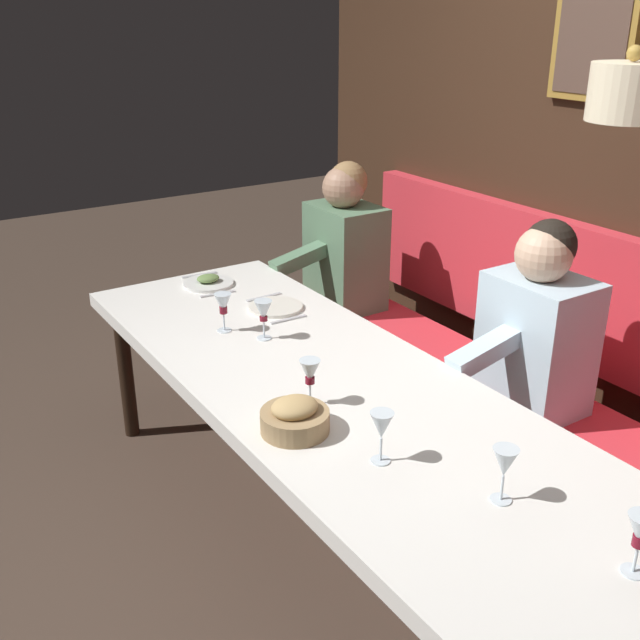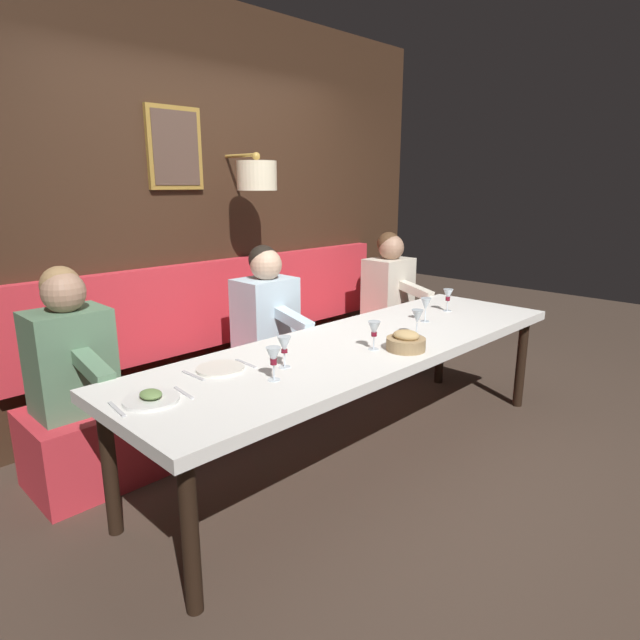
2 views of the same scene
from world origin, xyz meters
The scene contains 13 objects.
ground_plane centered at (0.00, 0.00, 0.00)m, with size 12.00×12.00×0.00m, color #423328.
dining_table centered at (0.00, 0.00, 0.68)m, with size 0.90×3.05×0.74m.
banquette_bench centered at (0.89, 0.00, 0.23)m, with size 0.52×3.25×0.45m, color red.
diner_near centered at (0.88, 0.01, 0.82)m, with size 0.60×0.40×0.79m.
diner_middle centered at (0.88, 1.35, 0.82)m, with size 0.60×0.40×0.79m.
place_setting_0 centered at (0.19, 0.89, 0.75)m, with size 0.24×0.31×0.01m.
place_setting_1 centered at (0.07, 1.33, 0.75)m, with size 0.24×0.32×0.05m.
wine_glass_0 centered at (-0.01, 0.63, 0.86)m, with size 0.07×0.07×0.16m.
wine_glass_1 centered at (-0.11, 0.79, 0.86)m, with size 0.07×0.07×0.16m.
wine_glass_2 centered at (-0.15, -0.32, 0.86)m, with size 0.07×0.07×0.16m.
wine_glass_3 centered at (0.01, -0.65, 0.86)m, with size 0.07×0.07×0.16m.
wine_glass_4 centered at (-0.14, 0.08, 0.86)m, with size 0.07×0.07×0.16m.
bread_bowl centered at (-0.28, -0.04, 0.79)m, with size 0.22×0.22×0.12m.
Camera 1 is at (-1.32, -1.80, 1.99)m, focal length 41.99 mm.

